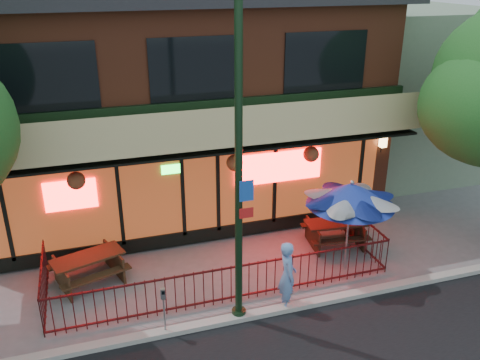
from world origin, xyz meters
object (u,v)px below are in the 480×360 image
object	(u,v)px
picnic_table_right	(335,230)
street_light	(239,191)
parking_meter_near	(164,304)
patio_umbrella	(351,194)
picnic_table_left	(88,265)
pedestrian	(287,275)

from	to	relation	value
picnic_table_right	street_light	bearing A→B (deg)	-147.27
parking_meter_near	picnic_table_right	bearing A→B (deg)	24.30
street_light	patio_umbrella	distance (m)	3.60
picnic_table_left	picnic_table_right	distance (m)	6.77
patio_umbrella	picnic_table_right	bearing A→B (deg)	75.17
street_light	pedestrian	size ratio (longest dim) A/B	4.11
patio_umbrella	parking_meter_near	xyz separation A→B (m)	(-4.97, -1.18, -1.36)
pedestrian	parking_meter_near	size ratio (longest dim) A/B	1.45
street_light	picnic_table_left	bearing A→B (deg)	141.90
picnic_table_left	pedestrian	distance (m)	5.00
picnic_table_right	patio_umbrella	world-z (taller)	patio_umbrella
patio_umbrella	picnic_table_left	bearing A→B (deg)	167.89
picnic_table_left	picnic_table_right	bearing A→B (deg)	-1.48
picnic_table_left	picnic_table_right	xyz separation A→B (m)	(6.77, -0.17, -0.01)
picnic_table_right	pedestrian	bearing A→B (deg)	-136.88
patio_umbrella	parking_meter_near	bearing A→B (deg)	-166.65
street_light	parking_meter_near	xyz separation A→B (m)	(-1.70, -0.08, -2.36)
street_light	pedestrian	world-z (taller)	street_light
street_light	patio_umbrella	world-z (taller)	street_light
picnic_table_left	picnic_table_right	world-z (taller)	picnic_table_left
picnic_table_right	parking_meter_near	bearing A→B (deg)	-155.70
street_light	pedestrian	bearing A→B (deg)	2.56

